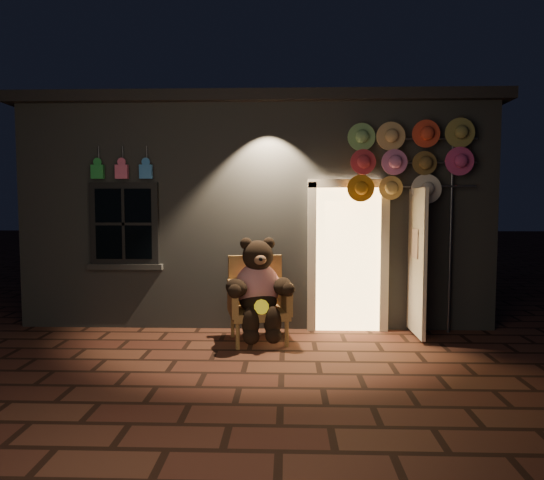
{
  "coord_description": "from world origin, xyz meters",
  "views": [
    {
      "loc": [
        0.48,
        -5.54,
        1.81
      ],
      "look_at": [
        0.27,
        1.0,
        1.35
      ],
      "focal_mm": 32.0,
      "sensor_mm": 36.0,
      "label": 1
    }
  ],
  "objects": [
    {
      "name": "shop_building",
      "position": [
        0.0,
        3.99,
        1.74
      ],
      "size": [
        7.3,
        5.95,
        3.51
      ],
      "color": "slate",
      "rests_on": "ground"
    },
    {
      "name": "ground",
      "position": [
        0.0,
        0.0,
        0.0
      ],
      "size": [
        60.0,
        60.0,
        0.0
      ],
      "primitive_type": "plane",
      "color": "brown",
      "rests_on": "ground"
    },
    {
      "name": "wicker_armchair",
      "position": [
        0.08,
        0.9,
        0.56
      ],
      "size": [
        0.9,
        0.84,
        1.13
      ],
      "rotation": [
        0.0,
        0.0,
        0.22
      ],
      "color": "#A17E3E",
      "rests_on": "ground"
    },
    {
      "name": "teddy_bear",
      "position": [
        0.1,
        0.76,
        0.73
      ],
      "size": [
        0.94,
        0.82,
        1.33
      ],
      "rotation": [
        0.0,
        0.0,
        0.22
      ],
      "color": "red",
      "rests_on": "ground"
    },
    {
      "name": "hat_rack",
      "position": [
        2.13,
        1.28,
        2.42
      ],
      "size": [
        1.8,
        0.22,
        2.99
      ],
      "color": "#59595E",
      "rests_on": "ground"
    }
  ]
}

